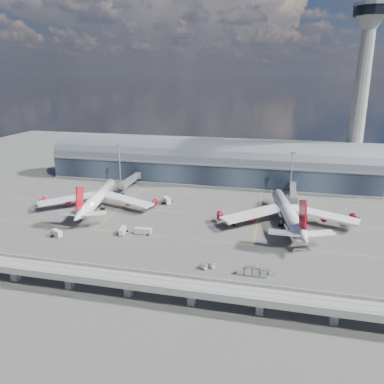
% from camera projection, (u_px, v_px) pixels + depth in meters
% --- Properties ---
extents(ground, '(500.00, 500.00, 0.00)m').
position_uv_depth(ground, '(176.00, 228.00, 166.74)').
color(ground, '#474744').
rests_on(ground, ground).
extents(taxi_lines, '(200.00, 80.12, 0.01)m').
position_uv_depth(taxi_lines, '(188.00, 211.00, 187.27)').
color(taxi_lines, gold).
rests_on(taxi_lines, ground).
extents(terminal, '(200.00, 30.00, 28.00)m').
position_uv_depth(terminal, '(208.00, 164.00, 235.76)').
color(terminal, '#202735').
rests_on(terminal, ground).
extents(control_tower, '(19.00, 19.00, 103.00)m').
position_uv_depth(control_tower, '(360.00, 100.00, 209.97)').
color(control_tower, gray).
rests_on(control_tower, ground).
extents(guideway, '(220.00, 8.50, 7.20)m').
position_uv_depth(guideway, '(128.00, 281.00, 114.06)').
color(guideway, gray).
rests_on(guideway, ground).
extents(floodlight_mast_left, '(3.00, 0.70, 25.70)m').
position_uv_depth(floodlight_mast_left, '(120.00, 164.00, 224.49)').
color(floodlight_mast_left, gray).
rests_on(floodlight_mast_left, ground).
extents(floodlight_mast_right, '(3.00, 0.70, 25.70)m').
position_uv_depth(floodlight_mast_right, '(291.00, 174.00, 202.95)').
color(floodlight_mast_right, gray).
rests_on(floodlight_mast_right, ground).
extents(airliner_left, '(61.00, 64.20, 19.62)m').
position_uv_depth(airliner_left, '(97.00, 198.00, 188.85)').
color(airliner_left, white).
rests_on(airliner_left, ground).
extents(airliner_right, '(63.79, 66.75, 21.27)m').
position_uv_depth(airliner_right, '(288.00, 213.00, 168.44)').
color(airliner_right, white).
rests_on(airliner_right, ground).
extents(jet_bridge_left, '(4.40, 28.00, 7.25)m').
position_uv_depth(jet_bridge_left, '(131.00, 180.00, 223.62)').
color(jet_bridge_left, gray).
rests_on(jet_bridge_left, ground).
extents(jet_bridge_right, '(4.40, 32.00, 7.25)m').
position_uv_depth(jet_bridge_right, '(293.00, 191.00, 201.62)').
color(jet_bridge_right, gray).
rests_on(jet_bridge_right, ground).
extents(service_truck_0, '(3.15, 6.61, 2.63)m').
position_uv_depth(service_truck_0, '(123.00, 231.00, 160.04)').
color(service_truck_0, beige).
rests_on(service_truck_0, ground).
extents(service_truck_1, '(5.37, 3.99, 2.83)m').
position_uv_depth(service_truck_1, '(57.00, 233.00, 157.45)').
color(service_truck_1, beige).
rests_on(service_truck_1, ground).
extents(service_truck_2, '(7.61, 2.63, 2.72)m').
position_uv_depth(service_truck_2, '(143.00, 231.00, 159.68)').
color(service_truck_2, beige).
rests_on(service_truck_2, ground).
extents(service_truck_3, '(4.92, 6.05, 2.78)m').
position_uv_depth(service_truck_3, '(231.00, 221.00, 170.62)').
color(service_truck_3, beige).
rests_on(service_truck_3, ground).
extents(service_truck_4, '(3.69, 6.12, 3.32)m').
position_uv_depth(service_truck_4, '(303.00, 217.00, 174.80)').
color(service_truck_4, beige).
rests_on(service_truck_4, ground).
extents(service_truck_5, '(5.96, 6.78, 3.18)m').
position_uv_depth(service_truck_5, '(167.00, 200.00, 197.61)').
color(service_truck_5, beige).
rests_on(service_truck_5, ground).
extents(cargo_train_0, '(5.50, 4.05, 1.81)m').
position_uv_depth(cargo_train_0, '(208.00, 266.00, 131.56)').
color(cargo_train_0, gray).
rests_on(cargo_train_0, ground).
extents(cargo_train_1, '(10.28, 3.78, 1.70)m').
position_uv_depth(cargo_train_1, '(261.00, 270.00, 129.04)').
color(cargo_train_1, gray).
rests_on(cargo_train_1, ground).
extents(cargo_train_2, '(10.42, 2.00, 1.73)m').
position_uv_depth(cargo_train_2, '(252.00, 273.00, 126.90)').
color(cargo_train_2, gray).
rests_on(cargo_train_2, ground).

